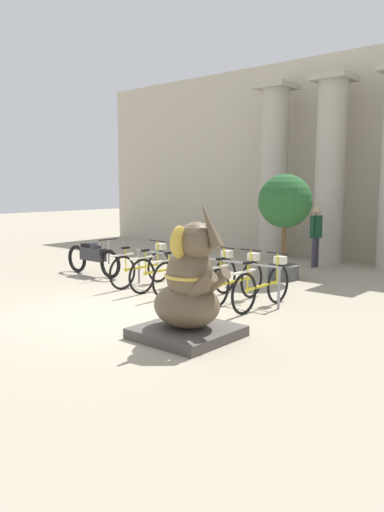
{
  "coord_description": "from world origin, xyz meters",
  "views": [
    {
      "loc": [
        6.3,
        -5.62,
        2.19
      ],
      "look_at": [
        0.83,
        0.72,
        1.0
      ],
      "focal_mm": 35.0,
      "sensor_mm": 36.0,
      "label": 1
    }
  ],
  "objects": [
    {
      "name": "ground_plane",
      "position": [
        0.0,
        0.0,
        0.0
      ],
      "size": [
        60.0,
        60.0,
        0.0
      ],
      "primitive_type": "plane",
      "color": "#9E937F"
    },
    {
      "name": "building_facade",
      "position": [
        0.0,
        8.6,
        3.0
      ],
      "size": [
        20.0,
        0.2,
        6.0
      ],
      "color": "#BCB29E",
      "rests_on": "ground_plane"
    },
    {
      "name": "column_left",
      "position": [
        -1.83,
        7.6,
        2.62
      ],
      "size": [
        1.05,
        1.05,
        5.16
      ],
      "color": "#ADA899",
      "rests_on": "ground_plane"
    },
    {
      "name": "column_middle",
      "position": [
        0.0,
        7.6,
        2.62
      ],
      "size": [
        1.05,
        1.05,
        5.16
      ],
      "color": "#ADA899",
      "rests_on": "ground_plane"
    },
    {
      "name": "bike_rack",
      "position": [
        -0.01,
        1.95,
        0.6
      ],
      "size": [
        3.72,
        0.05,
        0.77
      ],
      "color": "gray",
      "rests_on": "ground_plane"
    },
    {
      "name": "bicycle_0",
      "position": [
        -1.56,
        1.83,
        0.42
      ],
      "size": [
        0.48,
        1.82,
        0.96
      ],
      "color": "black",
      "rests_on": "ground_plane"
    },
    {
      "name": "bicycle_1",
      "position": [
        -0.94,
        1.81,
        0.42
      ],
      "size": [
        0.48,
        1.82,
        0.96
      ],
      "color": "black",
      "rests_on": "ground_plane"
    },
    {
      "name": "bicycle_2",
      "position": [
        -0.32,
        1.83,
        0.42
      ],
      "size": [
        0.48,
        1.82,
        0.96
      ],
      "color": "black",
      "rests_on": "ground_plane"
    },
    {
      "name": "bicycle_3",
      "position": [
        0.31,
        1.83,
        0.42
      ],
      "size": [
        0.48,
        1.82,
        0.96
      ],
      "color": "black",
      "rests_on": "ground_plane"
    },
    {
      "name": "bicycle_4",
      "position": [
        0.93,
        1.87,
        0.42
      ],
      "size": [
        0.48,
        1.82,
        0.96
      ],
      "color": "black",
      "rests_on": "ground_plane"
    },
    {
      "name": "bicycle_5",
      "position": [
        1.55,
        1.82,
        0.42
      ],
      "size": [
        0.48,
        1.82,
        0.96
      ],
      "color": "black",
      "rests_on": "ground_plane"
    },
    {
      "name": "elephant_statue",
      "position": [
        1.72,
        -0.37,
        0.67
      ],
      "size": [
        1.3,
        1.3,
        1.99
      ],
      "color": "#4C4742",
      "rests_on": "ground_plane"
    },
    {
      "name": "motorcycle",
      "position": [
        -3.39,
        1.91,
        0.46
      ],
      "size": [
        1.98,
        0.55,
        0.94
      ],
      "color": "black",
      "rests_on": "ground_plane"
    },
    {
      "name": "person_pedestrian",
      "position": [
        0.14,
        6.58,
        0.97
      ],
      "size": [
        0.21,
        0.47,
        1.62
      ],
      "color": "#383342",
      "rests_on": "ground_plane"
    },
    {
      "name": "potted_tree",
      "position": [
        0.37,
        4.53,
        1.68
      ],
      "size": [
        1.24,
        1.24,
        2.45
      ],
      "color": "#4C4C4C",
      "rests_on": "ground_plane"
    }
  ]
}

